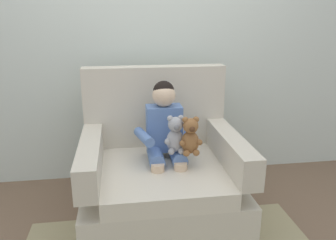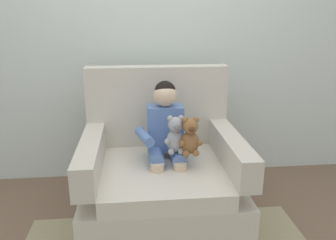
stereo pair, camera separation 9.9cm
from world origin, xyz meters
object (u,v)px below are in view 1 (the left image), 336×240
object	(u,v)px
seated_child	(165,133)
plush_grey	(175,135)
plush_brown	(190,137)
armchair	(161,174)

from	to	relation	value
seated_child	plush_grey	distance (m)	0.14
plush_brown	seated_child	bearing A→B (deg)	128.09
seated_child	plush_brown	distance (m)	0.23
plush_brown	plush_grey	distance (m)	0.11
plush_brown	plush_grey	bearing A→B (deg)	153.13
seated_child	plush_grey	size ratio (longest dim) A/B	3.04
armchair	plush_grey	bearing A→B (deg)	-47.88
plush_grey	armchair	bearing A→B (deg)	115.72
armchair	plush_brown	bearing A→B (deg)	-37.84
seated_child	plush_grey	xyz separation A→B (m)	(0.05, -0.13, 0.02)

